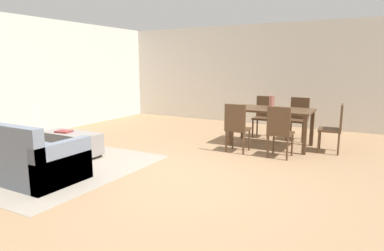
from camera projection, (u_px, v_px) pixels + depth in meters
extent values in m
plane|color=#9E7A56|center=(175.00, 178.00, 4.87)|extent=(10.80, 10.80, 0.00)
cube|color=silver|center=(273.00, 75.00, 8.93)|extent=(9.00, 0.12, 2.70)
cube|color=silver|center=(10.00, 78.00, 7.20)|extent=(0.12, 11.00, 2.70)
cube|color=gray|center=(48.00, 164.00, 5.51)|extent=(3.00, 2.80, 0.01)
cube|color=slate|center=(17.00, 161.00, 4.97)|extent=(2.14, 0.92, 0.42)
cube|color=slate|center=(63.00, 164.00, 4.48)|extent=(0.14, 0.92, 0.62)
cube|color=tan|center=(6.00, 139.00, 4.79)|extent=(0.33, 0.10, 0.33)
cube|color=beige|center=(31.00, 142.00, 4.53)|extent=(0.34, 0.11, 0.34)
cube|color=gray|center=(71.00, 143.00, 5.97)|extent=(1.12, 0.49, 0.38)
cylinder|color=#513823|center=(61.00, 149.00, 6.42)|extent=(0.05, 0.05, 0.06)
cylinder|color=#513823|center=(101.00, 156.00, 5.93)|extent=(0.05, 0.05, 0.06)
cylinder|color=#513823|center=(44.00, 153.00, 6.08)|extent=(0.05, 0.05, 0.06)
cylinder|color=#513823|center=(84.00, 161.00, 5.60)|extent=(0.05, 0.05, 0.06)
cube|color=#513823|center=(272.00, 110.00, 6.67)|extent=(1.59, 0.89, 0.04)
cube|color=#513823|center=(243.00, 122.00, 7.42)|extent=(0.07, 0.07, 0.72)
cube|color=#513823|center=(312.00, 128.00, 6.72)|extent=(0.07, 0.07, 0.72)
cube|color=#513823|center=(230.00, 128.00, 6.76)|extent=(0.07, 0.07, 0.72)
cube|color=#513823|center=(305.00, 135.00, 6.06)|extent=(0.07, 0.07, 0.72)
cube|color=#513823|center=(238.00, 129.00, 6.28)|extent=(0.41, 0.41, 0.04)
cube|color=#513823|center=(235.00, 117.00, 6.07)|extent=(0.40, 0.05, 0.47)
cylinder|color=#513823|center=(233.00, 138.00, 6.54)|extent=(0.04, 0.04, 0.41)
cylinder|color=#513823|center=(249.00, 140.00, 6.39)|extent=(0.04, 0.04, 0.41)
cylinder|color=#513823|center=(226.00, 142.00, 6.25)|extent=(0.04, 0.04, 0.41)
cylinder|color=#513823|center=(243.00, 144.00, 6.09)|extent=(0.04, 0.04, 0.41)
cube|color=#513823|center=(281.00, 133.00, 5.90)|extent=(0.41, 0.41, 0.04)
cube|color=#513823|center=(279.00, 121.00, 5.70)|extent=(0.40, 0.05, 0.47)
cylinder|color=#513823|center=(274.00, 143.00, 6.17)|extent=(0.04, 0.04, 0.41)
cylinder|color=#513823|center=(292.00, 145.00, 6.00)|extent=(0.04, 0.04, 0.41)
cylinder|color=#513823|center=(268.00, 146.00, 5.88)|extent=(0.04, 0.04, 0.41)
cylinder|color=#513823|center=(287.00, 149.00, 5.71)|extent=(0.04, 0.04, 0.41)
cube|color=#513823|center=(263.00, 118.00, 7.53)|extent=(0.41, 0.41, 0.04)
cube|color=#513823|center=(265.00, 106.00, 7.64)|extent=(0.40, 0.05, 0.47)
cylinder|color=#513823|center=(268.00, 130.00, 7.35)|extent=(0.04, 0.04, 0.41)
cylinder|color=#513823|center=(253.00, 129.00, 7.50)|extent=(0.04, 0.04, 0.41)
cylinder|color=#513823|center=(272.00, 128.00, 7.64)|extent=(0.04, 0.04, 0.41)
cylinder|color=#513823|center=(257.00, 126.00, 7.80)|extent=(0.04, 0.04, 0.41)
cube|color=#513823|center=(297.00, 121.00, 7.21)|extent=(0.42, 0.42, 0.04)
cube|color=#513823|center=(300.00, 108.00, 7.32)|extent=(0.40, 0.06, 0.47)
cylinder|color=#513823|center=(302.00, 133.00, 7.02)|extent=(0.04, 0.04, 0.41)
cylinder|color=#513823|center=(286.00, 131.00, 7.20)|extent=(0.04, 0.04, 0.41)
cylinder|color=#513823|center=(306.00, 130.00, 7.31)|extent=(0.04, 0.04, 0.41)
cylinder|color=#513823|center=(291.00, 129.00, 7.48)|extent=(0.04, 0.04, 0.41)
cube|color=#513823|center=(330.00, 130.00, 6.21)|extent=(0.43, 0.43, 0.04)
cube|color=#513823|center=(341.00, 117.00, 6.09)|extent=(0.07, 0.40, 0.47)
cylinder|color=#513823|center=(319.00, 143.00, 6.17)|extent=(0.04, 0.04, 0.41)
cylinder|color=#513823|center=(320.00, 139.00, 6.47)|extent=(0.04, 0.04, 0.41)
cylinder|color=#513823|center=(339.00, 144.00, 6.03)|extent=(0.04, 0.04, 0.41)
cylinder|color=#513823|center=(339.00, 141.00, 6.34)|extent=(0.04, 0.04, 0.41)
cylinder|color=#B26659|center=(271.00, 102.00, 6.68)|extent=(0.09, 0.09, 0.26)
cube|color=maroon|center=(64.00, 131.00, 5.94)|extent=(0.29, 0.24, 0.03)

